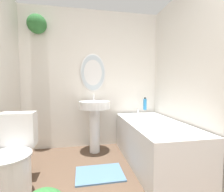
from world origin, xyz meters
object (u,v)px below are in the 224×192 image
(toilet, at_px, (11,162))
(pedestal_sink, at_px, (95,115))
(shampoo_bottle, at_px, (145,104))
(bathtub, at_px, (154,141))

(toilet, bearing_deg, pedestal_sink, 43.26)
(toilet, distance_m, pedestal_sink, 1.29)
(pedestal_sink, relative_size, shampoo_bottle, 4.26)
(bathtub, height_order, shampoo_bottle, shampoo_bottle)
(pedestal_sink, relative_size, bathtub, 0.61)
(pedestal_sink, bearing_deg, shampoo_bottle, 5.67)
(toilet, relative_size, bathtub, 0.51)
(toilet, bearing_deg, shampoo_bottle, 27.59)
(bathtub, bearing_deg, shampoo_bottle, 79.88)
(toilet, bearing_deg, bathtub, 10.98)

